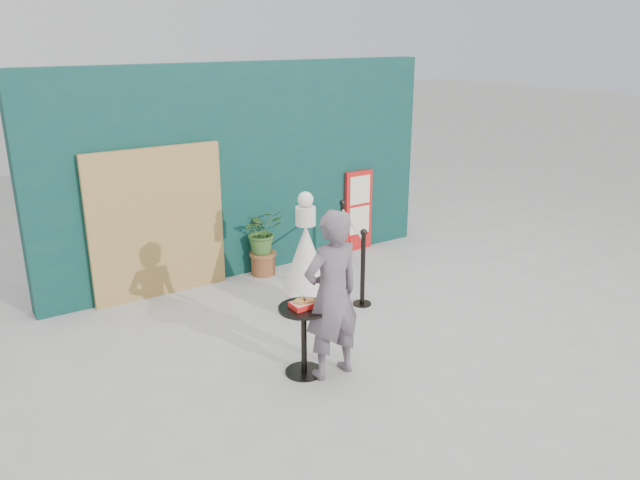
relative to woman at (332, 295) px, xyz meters
The scene contains 10 objects.
ground 1.12m from the woman, ahead, with size 60.00×60.00×0.00m, color #ADAAA5.
back_wall 3.31m from the woman, 78.03° to the left, with size 6.00×0.30×3.00m, color #0B3232.
bamboo_fence 3.06m from the woman, 103.70° to the left, with size 1.80×0.08×2.00m, color tan.
woman is the anchor object (origin of this frame).
menu_board 3.95m from the woman, 49.24° to the left, with size 0.50×0.07×1.30m.
statue 1.60m from the woman, 67.18° to the left, with size 0.61×0.61×1.56m.
cafe_table 0.48m from the woman, 141.88° to the left, with size 0.52×0.52×0.75m.
food_basket 0.30m from the woman, 141.25° to the left, with size 0.26×0.19×0.11m.
planter 2.98m from the woman, 75.23° to the left, with size 0.58×0.50×0.98m.
stanchion_barrier 2.49m from the woman, 48.96° to the left, with size 0.84×1.54×1.03m.
Camera 1 is at (-3.93, -4.74, 3.40)m, focal length 35.00 mm.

